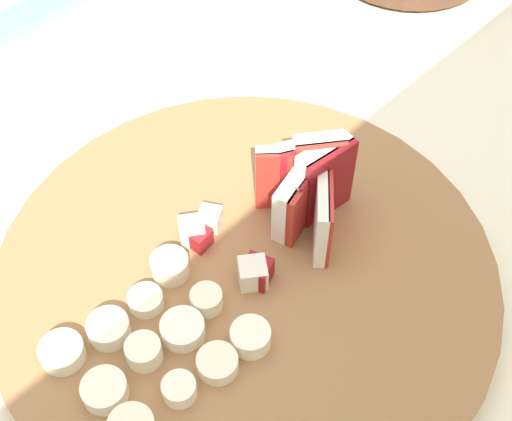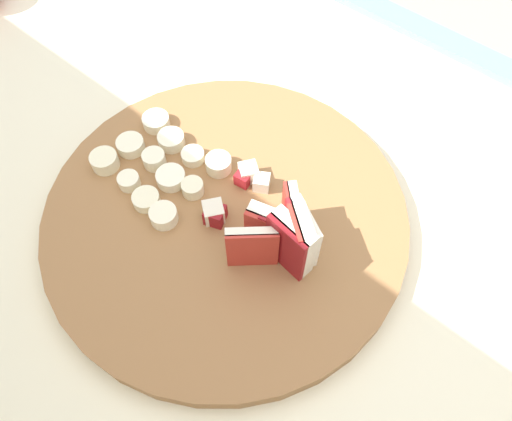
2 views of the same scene
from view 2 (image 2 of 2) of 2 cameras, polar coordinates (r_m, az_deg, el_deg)
name	(u,v)px [view 2 (image 2 of 2)]	position (r m, az deg, el deg)	size (l,w,h in m)	color
ground	(292,419)	(1.33, 4.22, -22.94)	(10.00, 10.00, 0.00)	gray
tiled_countertop	(309,380)	(0.90, 6.10, -18.90)	(1.47, 0.75, 0.88)	beige
cutting_board	(226,217)	(0.50, -3.52, -0.73)	(0.36, 0.36, 0.02)	olive
apple_wedge_fan	(285,236)	(0.44, 3.41, -2.93)	(0.07, 0.08, 0.06)	#B22D23
apple_dice_pile	(233,195)	(0.49, -2.66, 1.82)	(0.04, 0.08, 0.02)	white
banana_slice_rows	(160,165)	(0.52, -11.06, 5.19)	(0.12, 0.11, 0.02)	beige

